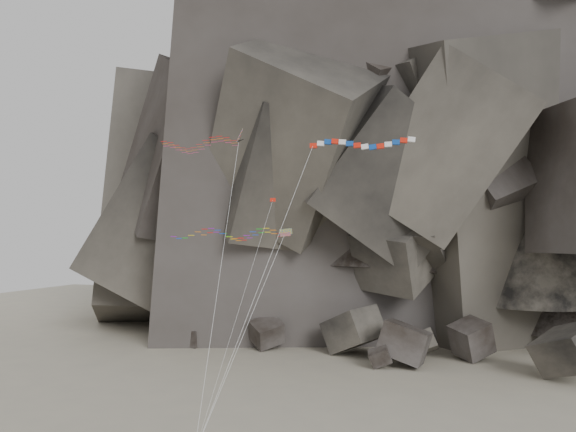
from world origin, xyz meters
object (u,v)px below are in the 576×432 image
(delta_kite, at_px, (196,144))
(banner_kite, at_px, (360,145))
(parafoil_kite, at_px, (224,234))
(pennant_kite, at_px, (259,243))

(delta_kite, relative_size, banner_kite, 1.08)
(banner_kite, relative_size, parafoil_kite, 1.48)
(delta_kite, bearing_deg, pennant_kite, -32.58)
(delta_kite, bearing_deg, parafoil_kite, -32.61)
(delta_kite, relative_size, pennant_kite, 1.36)
(pennant_kite, bearing_deg, delta_kite, 157.43)
(banner_kite, height_order, parafoil_kite, banner_kite)
(banner_kite, height_order, pennant_kite, banner_kite)
(banner_kite, xyz_separation_m, pennant_kite, (-10.05, -1.03, -9.46))
(banner_kite, distance_m, pennant_kite, 13.84)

